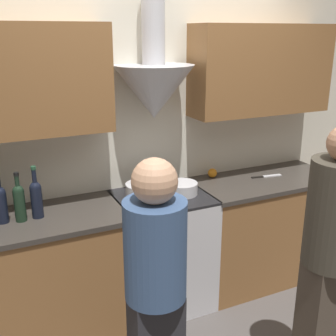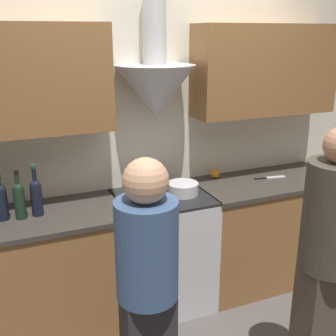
{
  "view_description": "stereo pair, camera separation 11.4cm",
  "coord_description": "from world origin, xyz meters",
  "px_view_note": "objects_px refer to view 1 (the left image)",
  "views": [
    {
      "loc": [
        -1.2,
        -2.33,
        2.09
      ],
      "look_at": [
        0.0,
        0.23,
        1.17
      ],
      "focal_mm": 45.0,
      "sensor_mm": 36.0,
      "label": 1
    },
    {
      "loc": [
        -1.09,
        -2.37,
        2.09
      ],
      "look_at": [
        0.0,
        0.23,
        1.17
      ],
      "focal_mm": 45.0,
      "sensor_mm": 36.0,
      "label": 2
    }
  ],
  "objects_px": {
    "wine_bottle_6": "(36,197)",
    "mixing_bowl": "(182,188)",
    "wine_bottle_5": "(19,201)",
    "stove_range": "(162,250)",
    "wine_bottle_4": "(1,202)",
    "stock_pot": "(143,192)",
    "orange_fruit": "(212,173)",
    "person_foreground_left": "(156,289)",
    "person_foreground_right": "(331,255)"
  },
  "relations": [
    {
      "from": "wine_bottle_6",
      "to": "mixing_bowl",
      "type": "relative_size",
      "value": 1.52
    },
    {
      "from": "mixing_bowl",
      "to": "person_foreground_left",
      "type": "height_order",
      "value": "person_foreground_left"
    },
    {
      "from": "stock_pot",
      "to": "orange_fruit",
      "type": "distance_m",
      "value": 0.74
    },
    {
      "from": "wine_bottle_4",
      "to": "mixing_bowl",
      "type": "height_order",
      "value": "wine_bottle_4"
    },
    {
      "from": "orange_fruit",
      "to": "person_foreground_left",
      "type": "distance_m",
      "value": 1.6
    },
    {
      "from": "stove_range",
      "to": "wine_bottle_6",
      "type": "relative_size",
      "value": 2.61
    },
    {
      "from": "person_foreground_left",
      "to": "person_foreground_right",
      "type": "bearing_deg",
      "value": -10.22
    },
    {
      "from": "mixing_bowl",
      "to": "person_foreground_right",
      "type": "bearing_deg",
      "value": -73.52
    },
    {
      "from": "wine_bottle_5",
      "to": "mixing_bowl",
      "type": "height_order",
      "value": "wine_bottle_5"
    },
    {
      "from": "wine_bottle_5",
      "to": "orange_fruit",
      "type": "bearing_deg",
      "value": 7.74
    },
    {
      "from": "wine_bottle_5",
      "to": "stock_pot",
      "type": "xyz_separation_m",
      "value": [
        0.85,
        -0.01,
        -0.07
      ]
    },
    {
      "from": "stove_range",
      "to": "wine_bottle_4",
      "type": "distance_m",
      "value": 1.26
    },
    {
      "from": "wine_bottle_5",
      "to": "orange_fruit",
      "type": "xyz_separation_m",
      "value": [
        1.56,
        0.21,
        -0.1
      ]
    },
    {
      "from": "wine_bottle_4",
      "to": "orange_fruit",
      "type": "relative_size",
      "value": 4.45
    },
    {
      "from": "wine_bottle_5",
      "to": "stock_pot",
      "type": "bearing_deg",
      "value": -0.42
    },
    {
      "from": "stove_range",
      "to": "person_foreground_left",
      "type": "bearing_deg",
      "value": -116.02
    },
    {
      "from": "wine_bottle_4",
      "to": "stock_pot",
      "type": "xyz_separation_m",
      "value": [
        0.96,
        -0.03,
        -0.08
      ]
    },
    {
      "from": "wine_bottle_6",
      "to": "stock_pot",
      "type": "relative_size",
      "value": 1.37
    },
    {
      "from": "wine_bottle_5",
      "to": "person_foreground_right",
      "type": "relative_size",
      "value": 0.2
    },
    {
      "from": "person_foreground_left",
      "to": "person_foreground_right",
      "type": "xyz_separation_m",
      "value": [
        0.98,
        -0.18,
        0.05
      ]
    },
    {
      "from": "wine_bottle_5",
      "to": "wine_bottle_6",
      "type": "height_order",
      "value": "wine_bottle_6"
    },
    {
      "from": "wine_bottle_6",
      "to": "wine_bottle_5",
      "type": "bearing_deg",
      "value": -173.88
    },
    {
      "from": "wine_bottle_6",
      "to": "stock_pot",
      "type": "height_order",
      "value": "wine_bottle_6"
    },
    {
      "from": "stock_pot",
      "to": "wine_bottle_6",
      "type": "bearing_deg",
      "value": 178.63
    },
    {
      "from": "wine_bottle_5",
      "to": "wine_bottle_4",
      "type": "bearing_deg",
      "value": 166.67
    },
    {
      "from": "wine_bottle_6",
      "to": "mixing_bowl",
      "type": "height_order",
      "value": "wine_bottle_6"
    },
    {
      "from": "stove_range",
      "to": "mixing_bowl",
      "type": "relative_size",
      "value": 3.97
    },
    {
      "from": "stove_range",
      "to": "wine_bottle_5",
      "type": "relative_size",
      "value": 2.79
    },
    {
      "from": "stove_range",
      "to": "person_foreground_left",
      "type": "xyz_separation_m",
      "value": [
        -0.49,
        -1.0,
        0.4
      ]
    },
    {
      "from": "stove_range",
      "to": "wine_bottle_5",
      "type": "bearing_deg",
      "value": -179.74
    },
    {
      "from": "wine_bottle_4",
      "to": "stock_pot",
      "type": "height_order",
      "value": "wine_bottle_4"
    },
    {
      "from": "wine_bottle_4",
      "to": "wine_bottle_6",
      "type": "relative_size",
      "value": 0.97
    },
    {
      "from": "mixing_bowl",
      "to": "person_foreground_left",
      "type": "bearing_deg",
      "value": -123.36
    },
    {
      "from": "person_foreground_left",
      "to": "mixing_bowl",
      "type": "bearing_deg",
      "value": 56.64
    },
    {
      "from": "wine_bottle_5",
      "to": "person_foreground_right",
      "type": "bearing_deg",
      "value": -37.99
    },
    {
      "from": "orange_fruit",
      "to": "person_foreground_left",
      "type": "relative_size",
      "value": 0.05
    },
    {
      "from": "wine_bottle_5",
      "to": "person_foreground_left",
      "type": "xyz_separation_m",
      "value": [
        0.52,
        -1.0,
        -0.19
      ]
    },
    {
      "from": "stock_pot",
      "to": "mixing_bowl",
      "type": "bearing_deg",
      "value": -2.42
    },
    {
      "from": "stove_range",
      "to": "orange_fruit",
      "type": "height_order",
      "value": "orange_fruit"
    },
    {
      "from": "mixing_bowl",
      "to": "person_foreground_right",
      "type": "distance_m",
      "value": 1.2
    },
    {
      "from": "stove_range",
      "to": "wine_bottle_4",
      "type": "xyz_separation_m",
      "value": [
        -1.12,
        0.02,
        0.6
      ]
    },
    {
      "from": "person_foreground_right",
      "to": "person_foreground_left",
      "type": "bearing_deg",
      "value": 169.78
    },
    {
      "from": "stove_range",
      "to": "stock_pot",
      "type": "distance_m",
      "value": 0.54
    },
    {
      "from": "person_foreground_left",
      "to": "orange_fruit",
      "type": "bearing_deg",
      "value": 49.13
    },
    {
      "from": "wine_bottle_4",
      "to": "wine_bottle_5",
      "type": "xyz_separation_m",
      "value": [
        0.11,
        -0.03,
        -0.0
      ]
    },
    {
      "from": "wine_bottle_4",
      "to": "mixing_bowl",
      "type": "xyz_separation_m",
      "value": [
        1.27,
        -0.05,
        -0.09
      ]
    },
    {
      "from": "stove_range",
      "to": "person_foreground_left",
      "type": "distance_m",
      "value": 1.18
    },
    {
      "from": "orange_fruit",
      "to": "person_foreground_right",
      "type": "distance_m",
      "value": 1.39
    },
    {
      "from": "stock_pot",
      "to": "person_foreground_right",
      "type": "xyz_separation_m",
      "value": [
        0.65,
        -1.17,
        -0.07
      ]
    },
    {
      "from": "mixing_bowl",
      "to": "person_foreground_right",
      "type": "relative_size",
      "value": 0.14
    }
  ]
}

